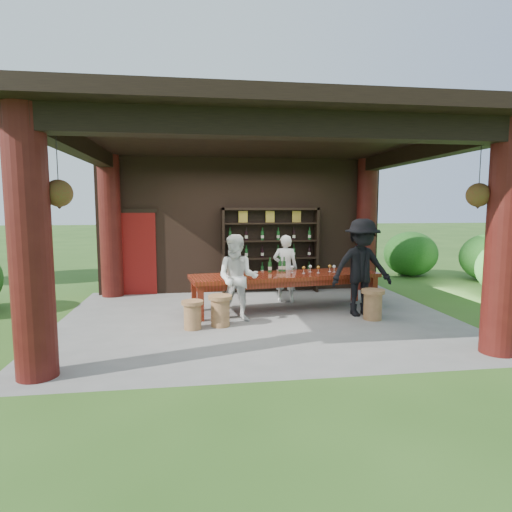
{
  "coord_description": "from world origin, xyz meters",
  "views": [
    {
      "loc": [
        -1.17,
        -7.86,
        2.11
      ],
      "look_at": [
        0.0,
        0.4,
        1.15
      ],
      "focal_mm": 30.0,
      "sensor_mm": 36.0,
      "label": 1
    }
  ],
  "objects": [
    {
      "name": "ground",
      "position": [
        0.0,
        0.0,
        0.0
      ],
      "size": [
        90.0,
        90.0,
        0.0
      ],
      "primitive_type": "plane",
      "color": "#2D5119",
      "rests_on": "ground"
    },
    {
      "name": "pavilion",
      "position": [
        -0.01,
        0.43,
        2.13
      ],
      "size": [
        7.5,
        6.0,
        3.6
      ],
      "color": "slate",
      "rests_on": "ground"
    },
    {
      "name": "wine_shelf",
      "position": [
        0.64,
        2.45,
        1.05
      ],
      "size": [
        2.38,
        0.36,
        2.09
      ],
      "color": "black",
      "rests_on": "ground"
    },
    {
      "name": "tasting_table",
      "position": [
        0.63,
        0.6,
        0.64
      ],
      "size": [
        3.96,
        1.52,
        0.75
      ],
      "rotation": [
        0.0,
        0.0,
        0.14
      ],
      "color": "#5C1F0D",
      "rests_on": "ground"
    },
    {
      "name": "stool_near_left",
      "position": [
        -0.76,
        -0.43,
        0.3
      ],
      "size": [
        0.42,
        0.42,
        0.56
      ],
      "rotation": [
        0.0,
        0.0,
        -0.31
      ],
      "color": "brown",
      "rests_on": "ground"
    },
    {
      "name": "stool_near_right",
      "position": [
        2.11,
        -0.37,
        0.3
      ],
      "size": [
        0.43,
        0.43,
        0.57
      ],
      "rotation": [
        0.0,
        0.0,
        0.29
      ],
      "color": "brown",
      "rests_on": "ground"
    },
    {
      "name": "stool_far_left",
      "position": [
        -1.25,
        -0.55,
        0.26
      ],
      "size": [
        0.38,
        0.38,
        0.5
      ],
      "rotation": [
        0.0,
        0.0,
        0.13
      ],
      "color": "brown",
      "rests_on": "ground"
    },
    {
      "name": "host",
      "position": [
        0.79,
        1.36,
        0.75
      ],
      "size": [
        0.62,
        0.49,
        1.5
      ],
      "primitive_type": "imported",
      "rotation": [
        0.0,
        0.0,
        2.86
      ],
      "color": "white",
      "rests_on": "ground"
    },
    {
      "name": "guest_woman",
      "position": [
        -0.41,
        -0.11,
        0.81
      ],
      "size": [
        0.91,
        0.79,
        1.61
      ],
      "primitive_type": "imported",
      "rotation": [
        0.0,
        0.0,
        -0.26
      ],
      "color": "silver",
      "rests_on": "ground"
    },
    {
      "name": "guest_man",
      "position": [
        2.0,
        -0.04,
        0.94
      ],
      "size": [
        1.26,
        0.78,
        1.89
      ],
      "primitive_type": "imported",
      "rotation": [
        0.0,
        0.0,
        0.07
      ],
      "color": "black",
      "rests_on": "ground"
    },
    {
      "name": "table_bottles",
      "position": [
        0.54,
        0.92,
        0.9
      ],
      "size": [
        0.39,
        0.14,
        0.31
      ],
      "color": "#194C1E",
      "rests_on": "tasting_table"
    },
    {
      "name": "table_glasses",
      "position": [
        1.28,
        0.7,
        0.82
      ],
      "size": [
        0.96,
        0.23,
        0.15
      ],
      "color": "silver",
      "rests_on": "tasting_table"
    },
    {
      "name": "napkin_basket",
      "position": [
        -0.39,
        0.44,
        0.82
      ],
      "size": [
        0.28,
        0.21,
        0.14
      ],
      "primitive_type": "cube",
      "rotation": [
        0.0,
        0.0,
        0.14
      ],
      "color": "#BF6672",
      "rests_on": "tasting_table"
    },
    {
      "name": "shrubs",
      "position": [
        2.65,
        0.93,
        0.57
      ],
      "size": [
        14.61,
        8.8,
        1.36
      ],
      "color": "#194C14",
      "rests_on": "ground"
    },
    {
      "name": "trees",
      "position": [
        2.86,
        1.5,
        3.37
      ],
      "size": [
        21.89,
        9.73,
        4.8
      ],
      "color": "#3F2819",
      "rests_on": "ground"
    }
  ]
}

